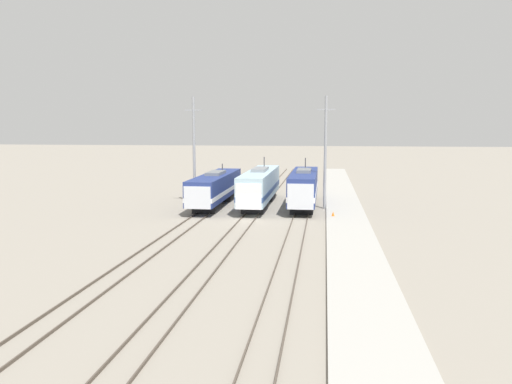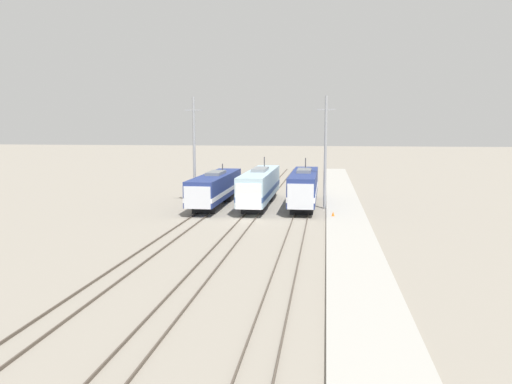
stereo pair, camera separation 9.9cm
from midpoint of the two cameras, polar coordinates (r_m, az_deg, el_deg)
The scene contains 11 objects.
ground_plane at distance 49.75m, azimuth -0.95°, elevation -3.12°, with size 400.00×400.00×0.00m, color gray.
rail_pair_far_left at distance 50.77m, azimuth -6.69°, elevation -2.87°, with size 1.51×120.00×0.15m.
rail_pair_center at distance 49.74m, azimuth -0.95°, elevation -3.04°, with size 1.51×120.00×0.15m.
rail_pair_far_right at distance 49.23m, azimuth 4.97°, elevation -3.17°, with size 1.51×120.00×0.15m.
locomotive_far_left at distance 58.11m, azimuth -4.76°, elevation 0.43°, with size 3.02×17.43×4.62m.
locomotive_center at distance 57.93m, azimuth 0.36°, elevation 0.63°, with size 2.89×18.08×5.45m.
locomotive_far_right at distance 57.19m, azimuth 5.42°, elevation 0.48°, with size 2.89×16.28×5.41m.
catenary_tower_left at distance 57.96m, azimuth -7.14°, elevation 4.74°, with size 2.01×0.32×12.53m.
catenary_tower_right at distance 55.99m, azimuth 7.89°, elevation 4.63°, with size 2.01×0.32×12.53m.
platform at distance 49.21m, azimuth 10.32°, elevation -3.21°, with size 4.00×120.00×0.26m.
traffic_cone at distance 50.59m, azimuth 8.75°, elevation -2.47°, with size 0.31×0.31×0.46m.
Camera 1 is at (7.46, -48.35, 9.07)m, focal length 35.00 mm.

